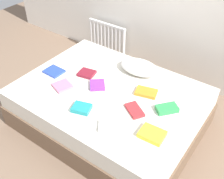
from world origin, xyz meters
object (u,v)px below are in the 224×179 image
Objects in this scene: bed at (109,107)px; textbook_yellow at (152,134)px; textbook_white at (111,126)px; radiator at (107,38)px; pillow at (139,67)px; textbook_orange at (146,92)px; textbook_purple at (97,85)px; textbook_blue at (54,71)px; textbook_red at (135,110)px; textbook_maroon at (87,73)px; textbook_teal at (82,108)px; textbook_pink at (62,86)px; textbook_green at (167,109)px.

textbook_yellow reaches higher than bed.
bed is 8.90× the size of textbook_white.
radiator is 1.39× the size of pillow.
bed is at bearing -166.43° from textbook_orange.
pillow is 1.02m from textbook_yellow.
textbook_purple is at bearing -171.98° from textbook_orange.
textbook_white is 1.30× the size of textbook_purple.
textbook_red is at bearing 1.10° from textbook_blue.
textbook_teal is at bearing -66.38° from textbook_maroon.
textbook_white is 0.63m from textbook_orange.
textbook_blue is (0.19, -1.31, 0.17)m from radiator.
textbook_white is 1.00× the size of textbook_yellow.
textbook_pink is 0.93m from textbook_orange.
textbook_teal is at bearing -1.75° from textbook_pink.
radiator is 3.00× the size of textbook_yellow.
textbook_yellow is 1.16m from textbook_maroon.
textbook_white is 1.05× the size of textbook_blue.
textbook_teal is at bearing -21.96° from textbook_blue.
textbook_maroon reaches higher than textbook_white.
textbook_blue is (-0.81, -0.61, -0.05)m from pillow.
textbook_purple is at bearing -57.58° from radiator.
textbook_orange reaches higher than textbook_red.
textbook_orange is (0.39, 0.60, -0.00)m from textbook_teal.
pillow is (0.08, 0.50, 0.32)m from bed.
textbook_red is 1.00× the size of textbook_white.
textbook_teal reaches higher than textbook_purple.
pillow reaches higher than textbook_teal.
textbook_blue is 1.01× the size of textbook_green.
textbook_red is at bearing 44.41° from textbook_white.
textbook_orange is (0.75, 0.10, 0.00)m from textbook_maroon.
textbook_white is (-0.06, -0.32, -0.00)m from textbook_red.
textbook_yellow is 0.60m from textbook_orange.
textbook_teal is at bearing 164.57° from textbook_green.
pillow is 2.16× the size of textbook_red.
textbook_green is (0.65, 0.08, 0.28)m from bed.
textbook_green is at bearing 55.99° from textbook_purple.
textbook_purple is 0.76× the size of textbook_orange.
textbook_red is 1.29× the size of textbook_purple.
textbook_yellow is at bearing -9.05° from textbook_teal.
radiator is at bearing 94.04° from textbook_green.
textbook_maroon is at bearing 173.26° from textbook_orange.
textbook_maroon is 0.61m from textbook_teal.
pillow is at bearing 81.29° from bed.
textbook_white reaches higher than bed.
pillow is at bearing -35.04° from radiator.
bed is 2.97× the size of radiator.
textbook_purple is (0.78, -1.22, 0.18)m from radiator.
radiator is 1.46m from textbook_purple.
textbook_teal is at bearing -114.32° from textbook_red.
pillow is 2.26× the size of textbook_green.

